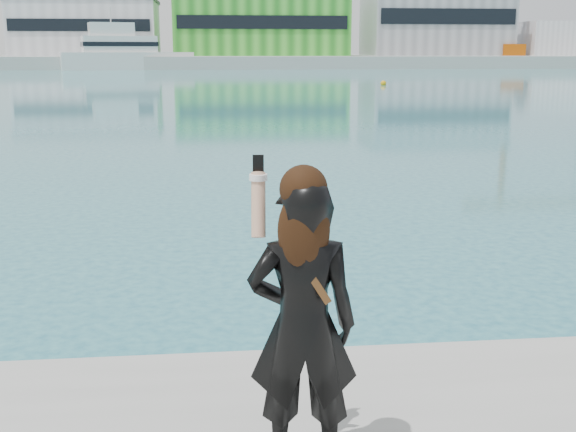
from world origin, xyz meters
name	(u,v)px	position (x,y,z in m)	size (l,w,h in m)	color
far_quay	(215,61)	(0.00, 130.00, 1.00)	(320.00, 40.00, 2.00)	#9E9E99
warehouse_white	(87,28)	(-22.00, 127.98, 6.76)	(24.48, 15.35, 9.50)	silver
warehouse_green	(260,25)	(8.00, 127.98, 7.26)	(30.60, 16.36, 10.50)	#298D23
warehouse_grey_right	(435,20)	(40.00, 127.98, 8.26)	(25.50, 15.35, 12.50)	gray
ancillary_shed	(555,39)	(62.00, 126.00, 5.00)	(12.00, 10.00, 6.00)	silver
flagpole_right	(345,29)	(22.09, 121.00, 6.54)	(1.28, 0.16, 8.00)	silver
motor_yacht	(123,53)	(-14.22, 112.00, 2.60)	(20.56, 10.30, 9.25)	silver
buoy_near	(383,85)	(13.85, 58.05, 0.00)	(0.50, 0.50, 0.50)	#DD9B0B
woman	(303,318)	(-0.62, -0.50, 1.62)	(0.59, 0.41, 1.62)	black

